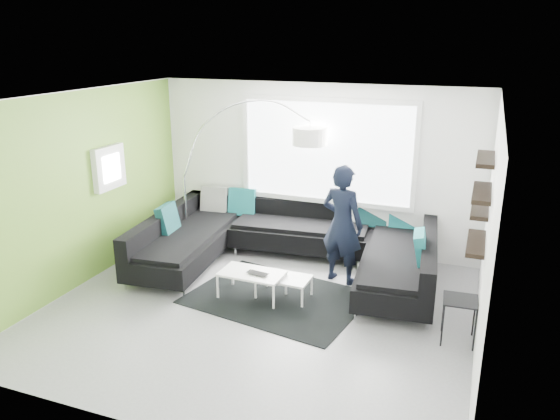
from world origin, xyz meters
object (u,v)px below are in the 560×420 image
object	(u,v)px
arc_lamp	(184,176)
laptop	(256,275)
coffee_table	(268,285)
side_table	(459,320)
sectional_sofa	(288,247)
person	(342,224)

from	to	relation	value
arc_lamp	laptop	xyz separation A→B (m)	(1.87, -1.37, -0.90)
coffee_table	laptop	size ratio (longest dim) A/B	3.39
side_table	coffee_table	bearing A→B (deg)	174.23
sectional_sofa	person	bearing A→B (deg)	-6.07
arc_lamp	person	distance (m)	2.85
coffee_table	side_table	world-z (taller)	side_table
coffee_table	person	xyz separation A→B (m)	(0.81, 0.90, 0.70)
person	laptop	world-z (taller)	person
arc_lamp	person	bearing A→B (deg)	-15.45
coffee_table	side_table	bearing A→B (deg)	-4.33
side_table	person	world-z (taller)	person
coffee_table	person	distance (m)	1.40
coffee_table	arc_lamp	xyz separation A→B (m)	(-1.99, 1.22, 1.10)
laptop	side_table	bearing A→B (deg)	6.00
sectional_sofa	coffee_table	xyz separation A→B (m)	(0.02, -0.91, -0.23)
coffee_table	laptop	world-z (taller)	laptop
side_table	sectional_sofa	bearing A→B (deg)	155.65
arc_lamp	laptop	distance (m)	2.49
sectional_sofa	side_table	bearing A→B (deg)	-29.70
arc_lamp	person	size ratio (longest dim) A/B	1.44
arc_lamp	side_table	bearing A→B (deg)	-26.93
coffee_table	person	size ratio (longest dim) A/B	0.64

